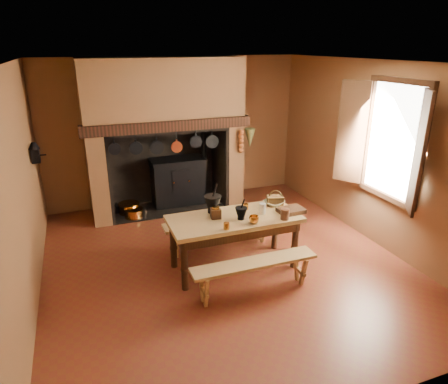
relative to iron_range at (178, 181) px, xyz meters
name	(u,v)px	position (x,y,z in m)	size (l,w,h in m)	color
floor	(224,262)	(0.04, -2.45, -0.48)	(5.50, 5.50, 0.00)	#5F2B16
ceiling	(224,62)	(0.04, -2.45, 2.32)	(5.50, 5.50, 0.00)	silver
back_wall	(175,131)	(0.04, 0.30, 0.92)	(5.00, 0.02, 2.80)	brown
wall_left	(20,194)	(-2.46, -2.45, 0.92)	(0.02, 5.50, 2.80)	brown
wall_right	(374,154)	(2.54, -2.45, 0.92)	(0.02, 5.50, 2.80)	brown
wall_front	(352,275)	(0.04, -5.20, 0.92)	(5.00, 0.02, 2.80)	brown
chimney_breast	(163,115)	(-0.26, -0.14, 1.33)	(2.95, 0.96, 2.80)	brown
iron_range	(178,181)	(0.00, 0.00, 0.00)	(1.12, 0.55, 1.60)	black
hearth_pans	(130,210)	(-1.01, -0.23, -0.39)	(0.51, 0.62, 0.20)	#B8782A
hanging_pans	(169,146)	(-0.30, -0.64, 0.88)	(1.92, 0.29, 0.27)	black
onion_string	(241,141)	(1.04, -0.66, 0.85)	(0.12, 0.10, 0.46)	#9E441D
herb_bunch	(250,138)	(1.22, -0.66, 0.90)	(0.20, 0.20, 0.35)	brown
window	(387,142)	(2.39, -2.85, 1.22)	(0.39, 1.75, 1.76)	white
wall_coffee_mill	(35,151)	(-2.38, -0.90, 1.03)	(0.23, 0.16, 0.31)	black
work_table	(234,225)	(0.13, -2.63, 0.18)	(1.81, 0.80, 0.78)	tan
bench_front	(254,269)	(0.13, -3.31, -0.14)	(1.64, 0.29, 0.46)	tan
bench_back	(220,227)	(0.13, -2.02, -0.12)	(1.74, 0.30, 0.49)	tan
mortar_large	(213,203)	(-0.10, -2.37, 0.44)	(0.25, 0.25, 0.42)	black
mortar_small	(241,213)	(0.19, -2.73, 0.39)	(0.17, 0.17, 0.29)	black
coffee_grinder	(216,213)	(-0.12, -2.57, 0.38)	(0.19, 0.15, 0.21)	#331D10
brass_mug_a	(227,226)	(-0.11, -2.95, 0.34)	(0.08, 0.08, 0.09)	#B8782A
brass_mug_b	(246,207)	(0.38, -2.44, 0.34)	(0.07, 0.07, 0.08)	#B8782A
mixing_bowl	(274,203)	(0.83, -2.43, 0.33)	(0.28, 0.28, 0.07)	beige
stoneware_crock	(285,214)	(0.74, -2.94, 0.37)	(0.12, 0.12, 0.15)	#502E1D
glass_jar	(262,209)	(0.53, -2.67, 0.38)	(0.09, 0.09, 0.16)	beige
wicker_basket	(275,200)	(0.86, -2.42, 0.37)	(0.28, 0.24, 0.23)	#503518
wooden_tray	(291,210)	(0.93, -2.76, 0.33)	(0.36, 0.25, 0.06)	#331D10
brass_cup	(254,220)	(0.30, -2.90, 0.35)	(0.13, 0.13, 0.10)	#B8782A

